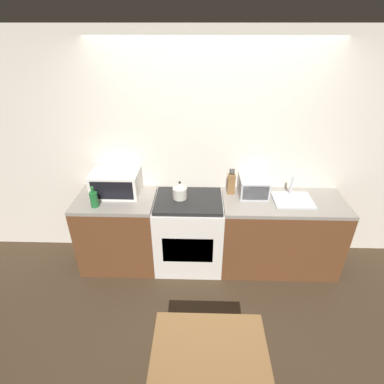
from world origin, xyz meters
The scene contains 12 objects.
ground_plane centered at (0.00, 0.00, 0.00)m, with size 16.00×16.00×0.00m, color #3D2D1E.
wall_back centered at (0.00, 1.21, 1.30)m, with size 10.00×0.06×2.60m.
counter_left_run centered at (-1.06, 0.87, 0.45)m, with size 0.88×0.62×0.90m.
counter_right_run centered at (0.82, 0.87, 0.45)m, with size 1.34×0.62×0.90m.
stove_range centered at (-0.23, 0.87, 0.45)m, with size 0.77×0.62×0.90m.
kettle centered at (-0.33, 0.90, 0.99)m, with size 0.16×0.16×0.21m.
microwave centered at (-1.05, 0.98, 1.03)m, with size 0.52×0.36×0.27m.
bottle centered at (-1.22, 0.70, 0.99)m, with size 0.08×0.08×0.23m.
knife_block centered at (0.24, 1.03, 1.02)m, with size 0.08×0.08×0.30m.
toaster_oven centered at (0.49, 1.00, 1.00)m, with size 0.31×0.32×0.21m.
sink_basin centered at (0.91, 0.88, 0.92)m, with size 0.42×0.35×0.24m.
dining_table centered at (-0.03, -0.87, 0.65)m, with size 0.75×0.74×0.76m.
Camera 1 is at (-0.12, -1.96, 2.60)m, focal length 28.00 mm.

